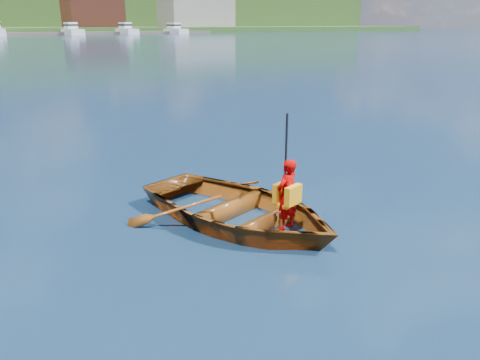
{
  "coord_description": "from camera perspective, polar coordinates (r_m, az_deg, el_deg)",
  "views": [
    {
      "loc": [
        -3.03,
        -7.16,
        3.21
      ],
      "look_at": [
        0.88,
        -0.94,
        0.75
      ],
      "focal_mm": 35.0,
      "sensor_mm": 36.0,
      "label": 1
    }
  ],
  "objects": [
    {
      "name": "ground",
      "position": [
        8.41,
        -8.53,
        -4.14
      ],
      "size": [
        600.0,
        600.0,
        0.0
      ],
      "color": "#132642",
      "rests_on": "ground"
    },
    {
      "name": "rowboat",
      "position": [
        7.9,
        -0.31,
        -3.52
      ],
      "size": [
        3.72,
        4.45,
        0.79
      ],
      "color": "brown",
      "rests_on": "ground"
    },
    {
      "name": "child_paddler",
      "position": [
        7.34,
        5.74,
        -1.77
      ],
      "size": [
        0.48,
        0.42,
        1.82
      ],
      "color": "#AC0101",
      "rests_on": "ground"
    }
  ]
}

